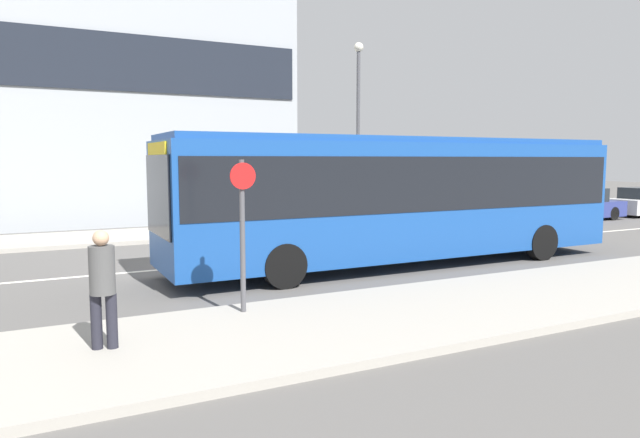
{
  "coord_description": "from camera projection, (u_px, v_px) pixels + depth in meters",
  "views": [
    {
      "loc": [
        -3.85,
        -14.06,
        2.7
      ],
      "look_at": [
        2.38,
        -1.75,
        1.25
      ],
      "focal_mm": 32.0,
      "sensor_mm": 36.0,
      "label": 1
    }
  ],
  "objects": [
    {
      "name": "ground_plane",
      "position": [
        206.0,
        266.0,
        14.49
      ],
      "size": [
        120.0,
        120.0,
        0.0
      ],
      "primitive_type": "plane",
      "color": "#595654"
    },
    {
      "name": "sidewalk_near",
      "position": [
        314.0,
        328.0,
        8.94
      ],
      "size": [
        44.0,
        3.5,
        0.13
      ],
      "color": "#A39E93",
      "rests_on": "ground_plane"
    },
    {
      "name": "sidewalk_far",
      "position": [
        157.0,
        235.0,
        20.03
      ],
      "size": [
        44.0,
        3.5,
        0.13
      ],
      "color": "#A39E93",
      "rests_on": "ground_plane"
    },
    {
      "name": "lane_centerline",
      "position": [
        206.0,
        266.0,
        14.49
      ],
      "size": [
        41.8,
        0.16,
        0.01
      ],
      "color": "silver",
      "rests_on": "ground_plane"
    },
    {
      "name": "city_bus",
      "position": [
        401.0,
        192.0,
        14.52
      ],
      "size": [
        12.2,
        2.59,
        3.24
      ],
      "rotation": [
        0.0,
        0.0,
        0.03
      ],
      "color": "#194793",
      "rests_on": "ground_plane"
    },
    {
      "name": "parked_car_0",
      "position": [
        494.0,
        210.0,
        23.17
      ],
      "size": [
        4.35,
        1.81,
        1.34
      ],
      "color": "#4C5156",
      "rests_on": "ground_plane"
    },
    {
      "name": "parked_car_1",
      "position": [
        578.0,
        205.0,
        25.35
      ],
      "size": [
        4.32,
        1.7,
        1.42
      ],
      "color": "navy",
      "rests_on": "ground_plane"
    },
    {
      "name": "pedestrian_near_stop",
      "position": [
        103.0,
        282.0,
        7.69
      ],
      "size": [
        0.34,
        0.34,
        1.63
      ],
      "rotation": [
        0.0,
        0.0,
        2.86
      ],
      "color": "#23232D",
      "rests_on": "sidewalk_near"
    },
    {
      "name": "bus_stop_sign",
      "position": [
        243.0,
        224.0,
        9.5
      ],
      "size": [
        0.44,
        0.12,
        2.57
      ],
      "color": "#4C4C51",
      "rests_on": "sidewalk_near"
    },
    {
      "name": "street_lamp",
      "position": [
        358.0,
        115.0,
        21.93
      ],
      "size": [
        0.36,
        0.36,
        6.99
      ],
      "color": "#4C4C51",
      "rests_on": "sidewalk_far"
    }
  ]
}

